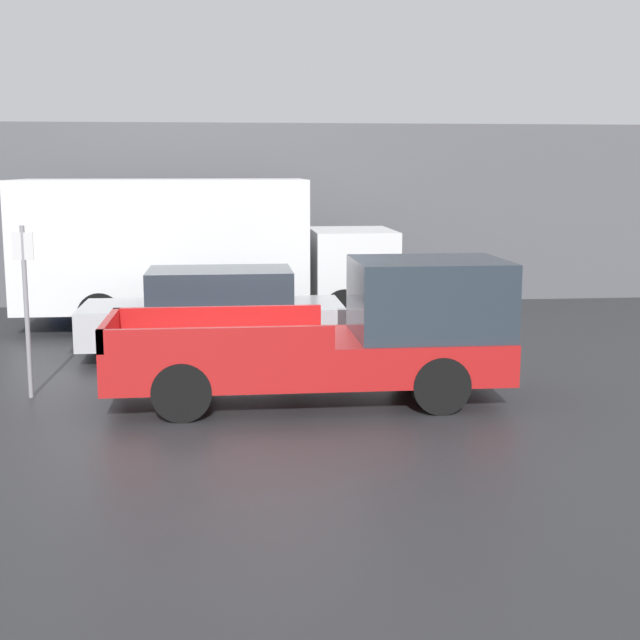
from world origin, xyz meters
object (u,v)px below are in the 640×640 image
pickup_truck (350,335)px  newspaper_box (58,286)px  parking_sign (26,302)px  delivery_truck (192,248)px  car (215,313)px

pickup_truck → newspaper_box: (-5.88, 9.40, -0.43)m
parking_sign → newspaper_box: size_ratio=2.33×
newspaper_box → delivery_truck: bearing=-39.0°
pickup_truck → parking_sign: 4.79m
car → delivery_truck: delivery_truck is taller
car → parking_sign: bearing=-134.8°
car → parking_sign: parking_sign is taller
pickup_truck → car: 3.94m
car → parking_sign: (-2.72, -2.74, 0.64)m
delivery_truck → parking_sign: size_ratio=3.12×
pickup_truck → car: bearing=120.7°
car → newspaper_box: size_ratio=4.25×
pickup_truck → newspaper_box: bearing=122.0°
parking_sign → newspaper_box: parking_sign is taller
pickup_truck → parking_sign: bearing=172.2°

